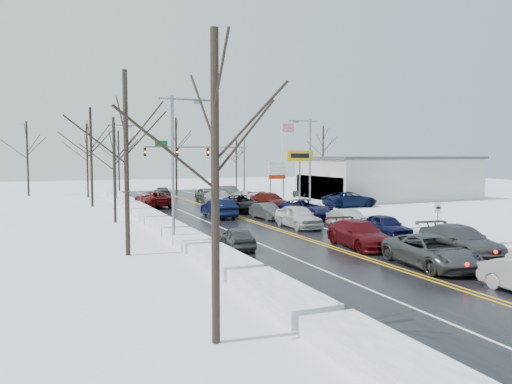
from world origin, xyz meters
name	(u,v)px	position (x,y,z in m)	size (l,w,h in m)	color
ground	(274,228)	(0.00, 0.00, 0.00)	(160.00, 160.00, 0.00)	white
road_surface	(263,225)	(0.00, 2.00, 0.01)	(14.00, 84.00, 0.01)	black
snow_bank_left	(167,231)	(-7.60, 2.00, 0.00)	(1.92, 72.00, 0.63)	white
snow_bank_right	(346,220)	(7.60, 2.00, 0.00)	(1.92, 72.00, 0.63)	white
traffic_signal_mast	(208,155)	(3.45, 27.99, 5.48)	(13.28, 0.39, 8.00)	slate
tires_plus_sign	(300,159)	(10.50, 15.99, 4.99)	(3.20, 0.34, 6.00)	slate
used_vehicles_sign	(277,173)	(10.50, 22.00, 3.32)	(2.20, 0.22, 4.65)	slate
speed_limit_sign	(438,213)	(8.20, -8.00, 1.63)	(0.55, 0.09, 2.35)	slate
flagpole	(283,152)	(15.17, 30.00, 5.93)	(1.87, 1.20, 10.00)	silver
dealership_building	(388,178)	(23.98, 18.00, 2.66)	(20.40, 12.40, 5.30)	#B7B7B2
streetlight_ne	(308,157)	(8.30, 10.00, 5.31)	(3.20, 0.25, 9.00)	slate
streetlight_sw	(176,158)	(-8.30, -4.00, 5.31)	(3.20, 0.25, 9.00)	slate
streetlight_nw	(117,157)	(-8.30, 24.00, 5.31)	(3.20, 0.25, 9.00)	slate
tree_left_a	(215,125)	(-11.00, -20.00, 6.29)	(3.60, 3.60, 9.00)	#2D231C
tree_left_b	(126,127)	(-11.50, -6.00, 6.99)	(4.00, 4.00, 10.00)	#2D231C
tree_left_c	(114,149)	(-10.50, 8.00, 5.94)	(3.40, 3.40, 8.50)	#2D231C
tree_left_d	(91,137)	(-11.20, 22.00, 7.33)	(4.20, 4.20, 10.50)	#2D231C
tree_left_e	(87,146)	(-10.80, 34.00, 6.64)	(3.80, 3.80, 9.50)	#2D231C
tree_far_a	(27,144)	(-18.00, 40.00, 6.99)	(4.00, 4.00, 10.00)	#2D231C
tree_far_b	(119,149)	(-6.00, 41.00, 6.29)	(3.60, 3.60, 9.00)	#2D231C
tree_far_c	(176,140)	(2.00, 39.00, 7.68)	(4.40, 4.40, 11.00)	#2D231C
tree_far_d	(236,152)	(12.00, 40.50, 5.94)	(3.40, 3.40, 8.50)	#2D231C
tree_far_e	(323,144)	(28.00, 41.00, 7.33)	(4.20, 4.20, 10.50)	#2D231C
queued_car_2	(431,267)	(1.72, -14.66, 0.00)	(2.58, 5.59, 1.55)	#3B3D40
queued_car_3	(359,247)	(1.55, -8.82, 0.00)	(2.20, 5.41, 1.57)	#4C0A0E
queued_car_4	(298,228)	(1.85, -0.36, 0.00)	(2.02, 5.02, 1.71)	silver
queued_car_5	(267,219)	(1.74, 5.22, 0.00)	(1.43, 4.10, 1.35)	#3C3F41
queued_car_6	(241,212)	(1.65, 11.20, 0.00)	(2.69, 5.83, 1.62)	black
queued_car_7	(220,205)	(1.80, 18.23, 0.00)	(2.21, 5.44, 1.58)	#ABADB3
queued_car_8	(207,201)	(1.89, 23.17, 0.00)	(1.91, 4.75, 1.62)	#404245
queued_car_11	(460,256)	(5.17, -13.05, 0.00)	(2.28, 5.61, 1.63)	#3B3E40
queued_car_12	(385,237)	(5.18, -6.50, 0.00)	(1.79, 4.45, 1.52)	black
queued_car_13	(349,229)	(5.06, -2.28, 0.00)	(1.49, 4.27, 1.41)	#9EA1A6
queued_car_14	(307,218)	(5.19, 4.51, 0.00)	(2.70, 5.86, 1.63)	black
queued_car_15	(270,209)	(5.23, 12.47, 0.00)	(2.31, 5.68, 1.65)	#490C09
queued_car_16	(246,203)	(5.21, 18.88, 0.00)	(1.82, 4.52, 1.54)	silver
queued_car_17	(229,199)	(5.10, 24.59, 0.00)	(1.75, 5.02, 1.65)	#3D4042
oncoming_car_0	(219,218)	(-1.73, 7.82, 0.00)	(1.73, 4.97, 1.64)	black
oncoming_car_1	(153,207)	(-5.30, 18.94, 0.00)	(2.80, 6.07, 1.69)	#520A0B
oncoming_car_2	(162,197)	(-1.90, 30.78, 0.00)	(1.88, 4.62, 1.34)	#3E4144
oncoming_car_3	(237,249)	(-5.35, -6.56, 0.00)	(1.56, 3.89, 1.32)	#3E4043
parked_car_0	(350,207)	(13.91, 11.08, 0.00)	(2.68, 5.81, 1.62)	black
parked_car_1	(346,202)	(16.89, 16.55, 0.00)	(2.28, 5.61, 1.63)	#49090B
parked_car_2	(306,198)	(14.85, 22.59, 0.00)	(1.86, 4.63, 1.58)	#3E4043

